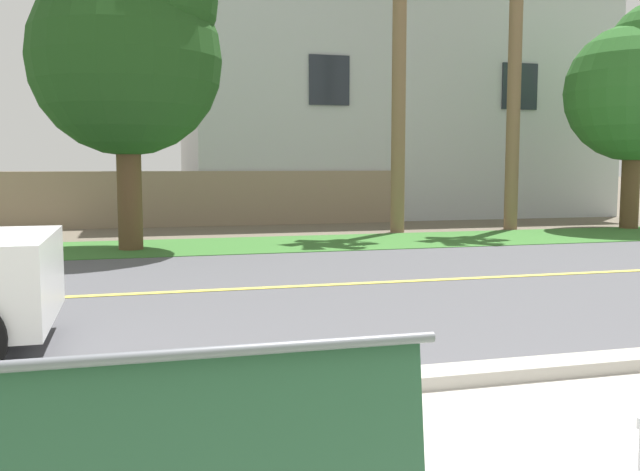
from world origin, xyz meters
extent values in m
plane|color=#665B4C|center=(0.00, 8.00, 0.00)|extent=(140.00, 140.00, 0.00)
cube|color=#ADA89E|center=(0.00, 2.35, 0.06)|extent=(44.00, 0.30, 0.11)
cube|color=#515156|center=(0.00, 6.50, 0.00)|extent=(52.00, 8.00, 0.01)
cube|color=#E0CC4C|center=(0.00, 6.50, 0.01)|extent=(48.00, 0.14, 0.01)
cube|color=#38702D|center=(0.00, 11.27, 0.01)|extent=(48.00, 2.80, 0.02)
cube|color=#285138|center=(-1.53, 0.01, 0.71)|extent=(1.82, 0.12, 0.52)
cylinder|color=slate|center=(-1.53, 0.00, 0.99)|extent=(1.89, 0.04, 0.04)
cylinder|color=black|center=(-2.73, 4.94, 0.32)|extent=(0.64, 0.18, 0.64)
cylinder|color=brown|center=(-1.57, 11.09, 1.07)|extent=(0.44, 0.44, 2.14)
sphere|color=#1E4719|center=(-1.57, 11.09, 3.43)|extent=(3.43, 3.43, 3.43)
cylinder|color=brown|center=(10.21, 12.39, 1.03)|extent=(0.43, 0.43, 2.05)
sphere|color=#2D6B28|center=(10.21, 12.39, 3.29)|extent=(3.29, 3.29, 3.29)
cylinder|color=brown|center=(7.31, 12.97, 3.85)|extent=(0.32, 0.32, 7.70)
cylinder|color=brown|center=(4.38, 12.97, 3.65)|extent=(0.32, 0.32, 7.30)
cube|color=gray|center=(-1.14, 15.89, 0.70)|extent=(13.00, 0.36, 1.40)
cube|color=#B7BCC1|center=(6.37, 19.09, 3.43)|extent=(12.50, 6.40, 6.86)
cube|color=#232833|center=(3.56, 15.86, 3.78)|extent=(1.10, 0.06, 1.30)
cube|color=#232833|center=(9.19, 15.86, 3.78)|extent=(1.10, 0.06, 1.30)
camera|label=1|loc=(-1.53, -2.07, 1.55)|focal=39.16mm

